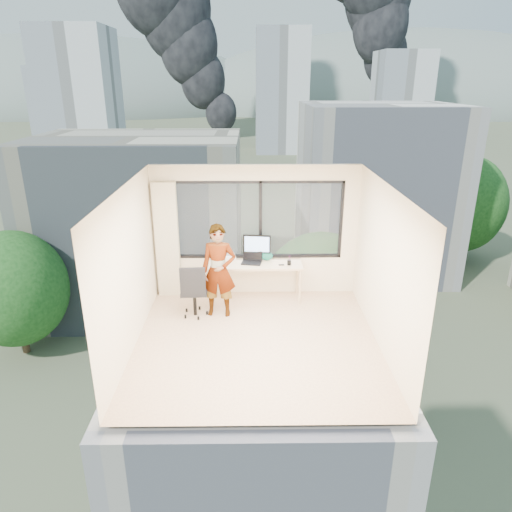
{
  "coord_description": "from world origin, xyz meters",
  "views": [
    {
      "loc": [
        -0.1,
        -6.74,
        4.08
      ],
      "look_at": [
        0.0,
        1.0,
        1.15
      ],
      "focal_mm": 32.75,
      "sensor_mm": 36.0,
      "label": 1
    }
  ],
  "objects_px": {
    "person": "(219,271)",
    "monitor": "(257,248)",
    "laptop": "(252,257)",
    "chair": "(194,289)",
    "handbag": "(267,256)",
    "game_console": "(226,257)",
    "desk": "(256,281)"
  },
  "relations": [
    {
      "from": "person",
      "to": "handbag",
      "type": "bearing_deg",
      "value": 45.35
    },
    {
      "from": "person",
      "to": "game_console",
      "type": "relative_size",
      "value": 5.1
    },
    {
      "from": "desk",
      "to": "person",
      "type": "bearing_deg",
      "value": -136.21
    },
    {
      "from": "laptop",
      "to": "handbag",
      "type": "xyz_separation_m",
      "value": [
        0.3,
        0.14,
        -0.03
      ]
    },
    {
      "from": "desk",
      "to": "monitor",
      "type": "distance_m",
      "value": 0.66
    },
    {
      "from": "desk",
      "to": "laptop",
      "type": "xyz_separation_m",
      "value": [
        -0.08,
        0.01,
        0.5
      ]
    },
    {
      "from": "game_console",
      "to": "monitor",
      "type": "bearing_deg",
      "value": -21.06
    },
    {
      "from": "game_console",
      "to": "laptop",
      "type": "xyz_separation_m",
      "value": [
        0.5,
        -0.25,
        0.08
      ]
    },
    {
      "from": "monitor",
      "to": "laptop",
      "type": "bearing_deg",
      "value": -121.02
    },
    {
      "from": "game_console",
      "to": "person",
      "type": "bearing_deg",
      "value": -106.47
    },
    {
      "from": "desk",
      "to": "game_console",
      "type": "height_order",
      "value": "game_console"
    },
    {
      "from": "game_console",
      "to": "chair",
      "type": "bearing_deg",
      "value": -130.65
    },
    {
      "from": "chair",
      "to": "person",
      "type": "xyz_separation_m",
      "value": [
        0.45,
        0.04,
        0.34
      ]
    },
    {
      "from": "chair",
      "to": "handbag",
      "type": "distance_m",
      "value": 1.62
    },
    {
      "from": "game_console",
      "to": "handbag",
      "type": "relative_size",
      "value": 1.42
    },
    {
      "from": "monitor",
      "to": "game_console",
      "type": "relative_size",
      "value": 1.59
    },
    {
      "from": "desk",
      "to": "person",
      "type": "distance_m",
      "value": 1.05
    },
    {
      "from": "person",
      "to": "game_console",
      "type": "bearing_deg",
      "value": 87.53
    },
    {
      "from": "desk",
      "to": "game_console",
      "type": "relative_size",
      "value": 5.33
    },
    {
      "from": "person",
      "to": "monitor",
      "type": "height_order",
      "value": "person"
    },
    {
      "from": "desk",
      "to": "laptop",
      "type": "distance_m",
      "value": 0.5
    },
    {
      "from": "monitor",
      "to": "handbag",
      "type": "xyz_separation_m",
      "value": [
        0.19,
        0.01,
        -0.18
      ]
    },
    {
      "from": "laptop",
      "to": "monitor",
      "type": "bearing_deg",
      "value": 61.72
    },
    {
      "from": "monitor",
      "to": "handbag",
      "type": "relative_size",
      "value": 2.26
    },
    {
      "from": "person",
      "to": "laptop",
      "type": "xyz_separation_m",
      "value": [
        0.59,
        0.65,
        0.01
      ]
    },
    {
      "from": "desk",
      "to": "game_console",
      "type": "xyz_separation_m",
      "value": [
        -0.58,
        0.26,
        0.42
      ]
    },
    {
      "from": "monitor",
      "to": "game_console",
      "type": "xyz_separation_m",
      "value": [
        -0.6,
        0.11,
        -0.23
      ]
    },
    {
      "from": "person",
      "to": "handbag",
      "type": "relative_size",
      "value": 7.23
    },
    {
      "from": "desk",
      "to": "monitor",
      "type": "xyz_separation_m",
      "value": [
        0.03,
        0.14,
        0.64
      ]
    },
    {
      "from": "laptop",
      "to": "game_console",
      "type": "bearing_deg",
      "value": 163.24
    },
    {
      "from": "person",
      "to": "game_console",
      "type": "xyz_separation_m",
      "value": [
        0.1,
        0.9,
        -0.07
      ]
    },
    {
      "from": "chair",
      "to": "laptop",
      "type": "distance_m",
      "value": 1.3
    }
  ]
}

